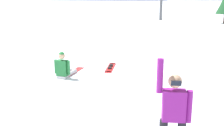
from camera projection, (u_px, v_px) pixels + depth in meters
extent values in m
plane|color=silver|center=(50.00, 105.00, 7.76)|extent=(800.00, 800.00, 0.00)
cube|color=#8C1E8C|center=(174.00, 105.00, 4.85)|extent=(0.45, 0.34, 0.55)
cylinder|color=#8C1E8C|center=(189.00, 107.00, 4.83)|extent=(0.11, 0.11, 0.58)
cylinder|color=#8C1E8C|center=(160.00, 76.00, 4.76)|extent=(0.11, 0.11, 0.60)
sphere|color=tan|center=(175.00, 81.00, 4.75)|extent=(0.24, 0.24, 0.24)
cube|color=black|center=(176.00, 83.00, 4.62)|extent=(0.17, 0.09, 0.08)
cube|color=#B7B7BC|center=(63.00, 77.00, 10.32)|extent=(0.38, 0.30, 0.10)
cylinder|color=#B7B7BC|center=(66.00, 73.00, 10.81)|extent=(0.20, 0.81, 0.14)
cylinder|color=#B7B7BC|center=(71.00, 73.00, 10.75)|extent=(0.20, 0.81, 0.14)
cube|color=red|center=(73.00, 72.00, 11.16)|extent=(0.38, 1.50, 0.02)
cube|color=#237238|center=(62.00, 68.00, 10.24)|extent=(0.42, 0.27, 0.59)
cylinder|color=#237238|center=(56.00, 67.00, 10.31)|extent=(0.11, 0.11, 0.52)
cylinder|color=#237238|center=(69.00, 68.00, 10.16)|extent=(0.11, 0.11, 0.52)
sphere|color=tan|center=(62.00, 56.00, 10.14)|extent=(0.24, 0.24, 0.24)
sphere|color=#237238|center=(62.00, 55.00, 10.13)|extent=(0.20, 0.20, 0.20)
cube|color=red|center=(110.00, 68.00, 11.81)|extent=(0.64, 1.47, 0.02)
cylinder|color=red|center=(108.00, 72.00, 11.11)|extent=(0.35, 0.35, 0.02)
cylinder|color=red|center=(113.00, 64.00, 12.50)|extent=(0.35, 0.35, 0.02)
cube|color=black|center=(110.00, 68.00, 11.59)|extent=(0.19, 0.23, 0.07)
cube|color=black|center=(111.00, 65.00, 12.00)|extent=(0.19, 0.23, 0.07)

